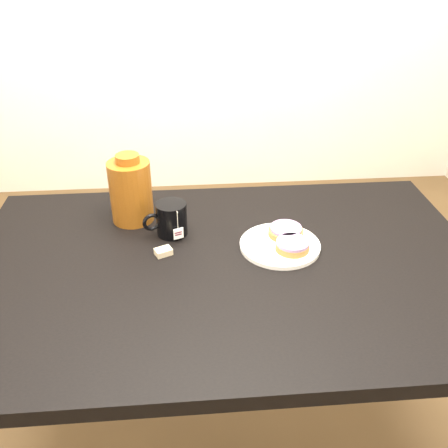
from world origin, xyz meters
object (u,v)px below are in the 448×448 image
object	(u,v)px
table	(227,287)
bagel_package	(131,190)
plate	(280,245)
bagel_front	(292,245)
teabag_pouch	(163,252)
bagel_back	(286,231)
mug	(171,219)

from	to	relation	value
table	bagel_package	xyz separation A→B (m)	(-0.27, 0.26, 0.18)
plate	bagel_package	distance (m)	0.47
plate	bagel_front	bearing A→B (deg)	-49.48
teabag_pouch	bagel_back	bearing A→B (deg)	8.51
table	plate	size ratio (longest dim) A/B	6.18
table	bagel_front	xyz separation A→B (m)	(0.18, 0.03, 0.11)
bagel_front	mug	world-z (taller)	mug
bagel_back	table	bearing A→B (deg)	-149.18
plate	bagel_package	world-z (taller)	bagel_package
bagel_front	teabag_pouch	distance (m)	0.36
table	mug	distance (m)	0.26
bagel_back	bagel_front	world-z (taller)	same
table	teabag_pouch	bearing A→B (deg)	162.08
bagel_package	table	bearing A→B (deg)	-44.09
teabag_pouch	bagel_front	bearing A→B (deg)	-3.86
table	bagel_back	world-z (taller)	bagel_back
plate	bagel_back	world-z (taller)	bagel_back
table	mug	bearing A→B (deg)	132.45
plate	teabag_pouch	bearing A→B (deg)	-178.51
bagel_front	mug	xyz separation A→B (m)	(-0.33, 0.13, 0.02)
bagel_back	mug	bearing A→B (deg)	170.57
bagel_package	teabag_pouch	bearing A→B (deg)	-64.69
teabag_pouch	table	bearing A→B (deg)	-17.92
mug	plate	bearing A→B (deg)	-39.45
plate	teabag_pouch	size ratio (longest dim) A/B	5.03
plate	mug	xyz separation A→B (m)	(-0.31, 0.10, 0.04)
bagel_package	bagel_back	bearing A→B (deg)	-18.62
plate	bagel_front	xyz separation A→B (m)	(0.03, -0.03, 0.02)
bagel_front	bagel_back	bearing A→B (deg)	92.61
bagel_back	teabag_pouch	bearing A→B (deg)	-171.49
bagel_front	bagel_package	world-z (taller)	bagel_package
plate	mug	world-z (taller)	mug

